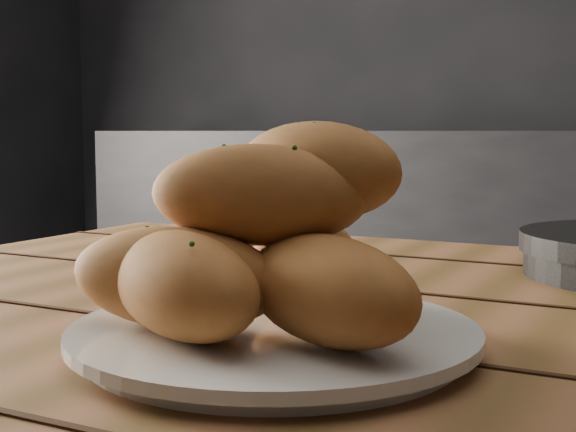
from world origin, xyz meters
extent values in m
cube|color=black|center=(0.00, 2.00, 1.35)|extent=(4.00, 0.04, 2.70)
cube|color=black|center=(0.00, 1.70, 0.45)|extent=(2.80, 0.60, 0.90)
cylinder|color=silver|center=(0.44, -0.53, 0.76)|extent=(0.25, 0.25, 0.01)
cylinder|color=silver|center=(0.44, -0.53, 0.76)|extent=(0.28, 0.28, 0.01)
ellipsoid|color=#B26631|center=(0.38, -0.57, 0.80)|extent=(0.16, 0.08, 0.07)
ellipsoid|color=#B26631|center=(0.49, -0.56, 0.80)|extent=(0.17, 0.14, 0.07)
ellipsoid|color=#B26631|center=(0.43, -0.48, 0.80)|extent=(0.09, 0.16, 0.07)
ellipsoid|color=#B26631|center=(0.43, -0.54, 0.86)|extent=(0.16, 0.09, 0.07)
ellipsoid|color=#B26631|center=(0.45, -0.50, 0.87)|extent=(0.16, 0.11, 0.07)
ellipsoid|color=#B26631|center=(0.40, -0.59, 0.80)|extent=(0.17, 0.14, 0.07)
camera|label=1|loc=(0.69, -0.99, 0.90)|focal=50.00mm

